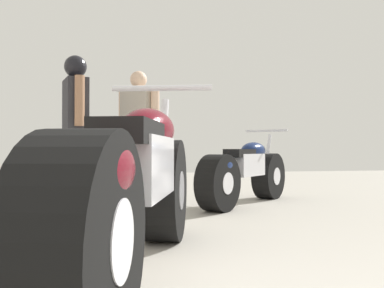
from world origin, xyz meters
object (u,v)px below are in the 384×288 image
(mechanic_with_helmet, at_px, (75,113))
(mechanic_in_blue, at_px, (138,126))
(motorcycle_maroon_cruiser, at_px, (136,188))
(motorcycle_black_naked, at_px, (245,173))

(mechanic_with_helmet, bearing_deg, mechanic_in_blue, 11.05)
(motorcycle_maroon_cruiser, bearing_deg, mechanic_in_blue, 86.63)
(motorcycle_maroon_cruiser, distance_m, mechanic_with_helmet, 3.45)
(motorcycle_maroon_cruiser, height_order, mechanic_with_helmet, mechanic_with_helmet)
(motorcycle_maroon_cruiser, bearing_deg, mechanic_with_helmet, 100.16)
(motorcycle_maroon_cruiser, relative_size, mechanic_in_blue, 1.35)
(motorcycle_maroon_cruiser, relative_size, motorcycle_black_naked, 1.47)
(mechanic_in_blue, bearing_deg, mechanic_with_helmet, -168.95)
(mechanic_with_helmet, bearing_deg, motorcycle_black_naked, -22.98)
(motorcycle_maroon_cruiser, xyz_separation_m, mechanic_with_helmet, (-0.60, 3.34, 0.65))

